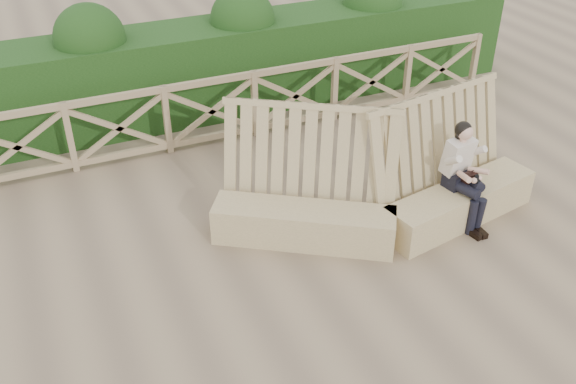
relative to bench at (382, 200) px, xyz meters
name	(u,v)px	position (x,y,z in m)	size (l,w,h in m)	color
ground	(307,272)	(-1.26, -0.45, -0.41)	(60.00, 60.00, 0.00)	brown
bench	(382,200)	(0.00, 0.00, 0.00)	(4.27, 1.88, 1.61)	#917B53
woman	(463,170)	(0.99, -0.26, 0.35)	(0.41, 0.82, 1.38)	black
guardrail	(212,111)	(-1.26, 3.05, 0.15)	(10.10, 0.09, 1.10)	olive
hedge	(189,72)	(-1.26, 4.25, 0.34)	(12.00, 1.20, 1.50)	black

